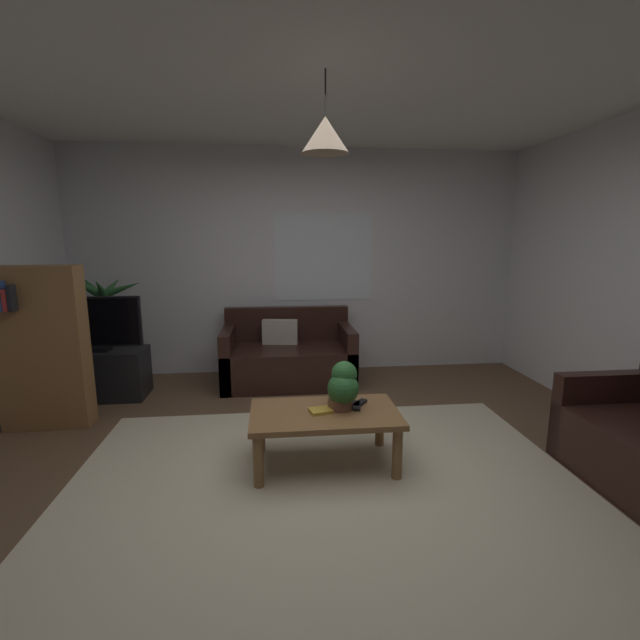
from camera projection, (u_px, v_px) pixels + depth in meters
The scene contains 16 objects.
floor at pixel (325, 479), 2.99m from camera, with size 5.30×5.05×0.02m, color brown.
rug at pixel (328, 494), 2.79m from camera, with size 3.45×2.78×0.01m, color beige.
wall_back at pixel (300, 263), 5.23m from camera, with size 5.42×0.06×2.65m, color silver.
ceiling at pixel (326, 53), 2.49m from camera, with size 5.30×5.05×0.02m, color white.
window_pane at pixel (324, 258), 5.22m from camera, with size 1.17×0.01×1.03m, color white.
couch_under_window at pixel (288, 358), 4.92m from camera, with size 1.45×0.81×0.82m.
coffee_table at pixel (325, 420), 3.11m from camera, with size 1.06×0.61×0.41m.
book_on_table_0 at pixel (321, 411), 3.08m from camera, with size 0.15×0.12×0.02m, color gold.
remote_on_table_0 at pixel (360, 403), 3.22m from camera, with size 0.05×0.16×0.02m, color black.
remote_on_table_1 at pixel (357, 406), 3.17m from camera, with size 0.05×0.16×0.02m, color black.
potted_plant_on_table at pixel (343, 385), 3.12m from camera, with size 0.23×0.24×0.35m.
tv_stand at pixel (101, 374), 4.45m from camera, with size 0.90×0.44×0.50m, color black.
tv at pixel (95, 323), 4.33m from camera, with size 0.89×0.16×0.55m.
potted_palm_corner at pixel (106, 337), 4.79m from camera, with size 0.81×0.73×1.35m.
bookshelf_corner at pixel (42, 347), 3.68m from camera, with size 0.70×0.31×1.40m.
pendant_lamp at pixel (325, 135), 2.75m from camera, with size 0.31×0.31×0.50m.
Camera 1 is at (-0.32, -2.71, 1.63)m, focal length 24.42 mm.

